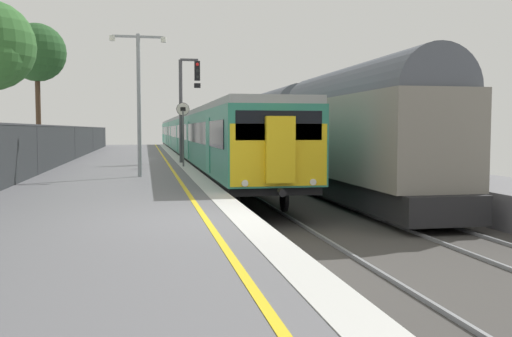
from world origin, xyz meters
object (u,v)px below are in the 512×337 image
commuter_train_at_platform (192,135)px  freight_train_adjacent_track (306,130)px  background_tree_right (37,54)px  speed_limit_sign (183,126)px  platform_lamp_mid (139,92)px  signal_gantry (186,98)px

commuter_train_at_platform → freight_train_adjacent_track: size_ratio=2.24×
background_tree_right → speed_limit_sign: bearing=-45.2°
freight_train_adjacent_track → platform_lamp_mid: size_ratio=5.25×
platform_lamp_mid → freight_train_adjacent_track: bearing=34.9°
commuter_train_at_platform → platform_lamp_mid: size_ratio=11.79×
commuter_train_at_platform → signal_gantry: (-1.48, -15.33, 2.04)m
signal_gantry → speed_limit_sign: 3.52m
background_tree_right → freight_train_adjacent_track: bearing=-29.4°
signal_gantry → speed_limit_sign: bearing=-96.5°
signal_gantry → platform_lamp_mid: (-2.28, -8.53, -0.25)m
speed_limit_sign → background_tree_right: (-7.62, 7.66, 4.06)m
speed_limit_sign → background_tree_right: 11.54m
platform_lamp_mid → background_tree_right: bearing=113.7°
commuter_train_at_platform → platform_lamp_mid: bearing=-99.0°
freight_train_adjacent_track → speed_limit_sign: bearing=-179.2°
platform_lamp_mid → speed_limit_sign: bearing=70.2°
signal_gantry → background_tree_right: 9.51m
speed_limit_sign → background_tree_right: size_ratio=0.38×
freight_train_adjacent_track → signal_gantry: bearing=150.5°
platform_lamp_mid → background_tree_right: (-5.70, 13.00, 2.87)m
freight_train_adjacent_track → background_tree_right: size_ratio=3.52×
signal_gantry → platform_lamp_mid: size_ratio=1.04×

